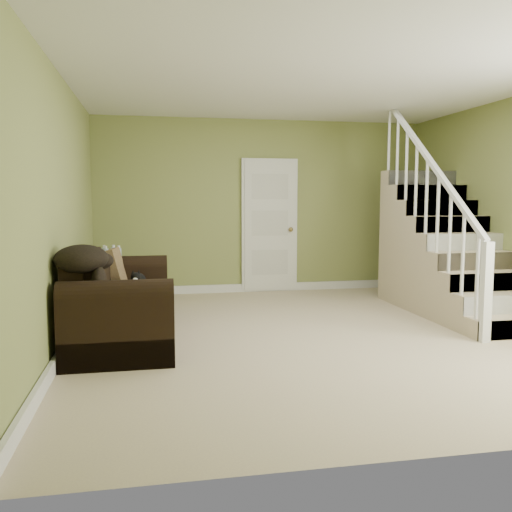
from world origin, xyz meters
name	(u,v)px	position (x,y,z in m)	size (l,w,h in m)	color
floor	(315,334)	(0.00, 0.00, 0.00)	(5.00, 5.50, 0.01)	#CBB992
ceiling	(318,80)	(0.00, 0.00, 2.60)	(5.00, 5.50, 0.01)	white
wall_back	(263,206)	(0.00, 2.75, 1.30)	(5.00, 0.04, 2.60)	#86914E
wall_front	(472,220)	(0.00, -2.75, 1.30)	(5.00, 0.04, 2.60)	#86914E
wall_left	(61,211)	(-2.50, 0.00, 1.30)	(0.04, 5.50, 2.60)	#86914E
baseboard_back	(263,287)	(0.00, 2.72, 0.06)	(5.00, 0.04, 0.12)	white
baseboard_left	(69,340)	(-2.47, 0.00, 0.06)	(0.04, 5.50, 0.12)	white
door	(270,226)	(0.10, 2.71, 1.01)	(0.86, 0.12, 2.02)	white
staircase	(443,259)	(1.99, 0.97, 0.64)	(1.00, 2.51, 2.82)	#CBB992
sofa	(118,306)	(-2.02, 0.21, 0.33)	(0.95, 2.20, 0.87)	black
side_table	(114,287)	(-2.14, 1.55, 0.32)	(0.60, 0.60, 0.84)	black
cat	(138,280)	(-1.82, 0.48, 0.55)	(0.21, 0.44, 0.21)	black
banana	(131,293)	(-1.88, 0.03, 0.50)	(0.06, 0.20, 0.06)	yellow
throw_pillow	(116,266)	(-2.07, 0.91, 0.66)	(0.10, 0.40, 0.40)	#4F341F
throw_blanket	(81,259)	(-2.27, -0.50, 0.90)	(0.45, 0.59, 0.25)	black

